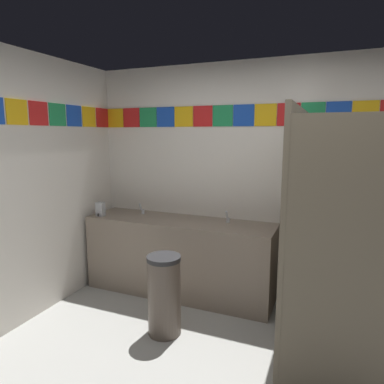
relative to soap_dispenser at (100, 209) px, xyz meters
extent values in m
cube|color=silver|center=(1.78, 0.49, 0.35)|extent=(3.90, 0.08, 2.53)
cube|color=yellow|center=(-0.06, 0.45, 1.05)|extent=(0.22, 0.01, 0.22)
cube|color=red|center=(0.17, 0.45, 1.05)|extent=(0.22, 0.01, 0.22)
cube|color=#1E8C4C|center=(0.40, 0.45, 1.05)|extent=(0.22, 0.01, 0.22)
cube|color=#1947B7|center=(0.63, 0.45, 1.05)|extent=(0.22, 0.01, 0.22)
cube|color=yellow|center=(0.86, 0.45, 1.05)|extent=(0.22, 0.01, 0.22)
cube|color=red|center=(1.09, 0.45, 1.05)|extent=(0.22, 0.01, 0.22)
cube|color=#1E8C4C|center=(1.32, 0.45, 1.05)|extent=(0.22, 0.01, 0.22)
cube|color=#1947B7|center=(1.55, 0.45, 1.05)|extent=(0.22, 0.01, 0.22)
cube|color=yellow|center=(1.78, 0.45, 1.05)|extent=(0.22, 0.01, 0.22)
cube|color=red|center=(2.01, 0.45, 1.05)|extent=(0.22, 0.01, 0.22)
cube|color=#1E8C4C|center=(2.24, 0.45, 1.05)|extent=(0.22, 0.01, 0.22)
cube|color=#1947B7|center=(2.46, 0.45, 1.05)|extent=(0.22, 0.01, 0.22)
cube|color=yellow|center=(2.69, 0.45, 1.05)|extent=(0.22, 0.01, 0.22)
cube|color=yellow|center=(-0.17, -0.88, 1.05)|extent=(0.01, 0.22, 0.22)
cube|color=red|center=(-0.17, -0.64, 1.05)|extent=(0.01, 0.22, 0.22)
cube|color=#1E8C4C|center=(-0.17, -0.40, 1.05)|extent=(0.01, 0.22, 0.22)
cube|color=#1947B7|center=(-0.17, -0.15, 1.05)|extent=(0.01, 0.22, 0.22)
cube|color=yellow|center=(-0.17, 0.09, 1.05)|extent=(0.01, 0.22, 0.22)
cube|color=red|center=(-0.17, 0.33, 1.05)|extent=(0.01, 0.22, 0.22)
cube|color=gray|center=(0.92, 0.17, -0.50)|extent=(2.10, 0.57, 0.84)
cube|color=gray|center=(0.92, 0.44, -0.12)|extent=(2.10, 0.03, 0.08)
cylinder|color=white|center=(0.40, 0.14, -0.13)|extent=(0.34, 0.34, 0.10)
cylinder|color=white|center=(1.45, 0.14, -0.13)|extent=(0.34, 0.34, 0.10)
cylinder|color=silver|center=(0.40, 0.28, -0.05)|extent=(0.04, 0.04, 0.05)
cylinder|color=silver|center=(0.40, 0.23, 0.02)|extent=(0.02, 0.06, 0.09)
cylinder|color=silver|center=(1.45, 0.28, -0.05)|extent=(0.04, 0.04, 0.05)
cylinder|color=silver|center=(1.45, 0.23, 0.02)|extent=(0.02, 0.06, 0.09)
cube|color=#B7BABF|center=(0.00, 0.00, 0.00)|extent=(0.09, 0.07, 0.16)
cylinder|color=black|center=(0.00, -0.04, -0.06)|extent=(0.02, 0.02, 0.03)
cube|color=#726651|center=(2.19, -0.31, 0.07)|extent=(0.04, 1.52, 1.97)
cube|color=#726651|center=(2.64, -1.04, 0.07)|extent=(0.90, 0.04, 1.82)
cylinder|color=silver|center=(2.21, -1.04, 0.17)|extent=(0.02, 0.02, 0.10)
cylinder|color=white|center=(2.84, -0.08, -0.72)|extent=(0.38, 0.38, 0.40)
torus|color=white|center=(2.84, -0.08, -0.51)|extent=(0.39, 0.39, 0.05)
cube|color=white|center=(2.84, 0.13, -0.35)|extent=(0.34, 0.17, 0.34)
cylinder|color=brown|center=(1.14, -0.62, -0.58)|extent=(0.30, 0.30, 0.69)
cylinder|color=#262628|center=(1.14, -0.62, -0.21)|extent=(0.30, 0.30, 0.04)
camera|label=1|loc=(2.45, -3.16, 0.86)|focal=32.04mm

